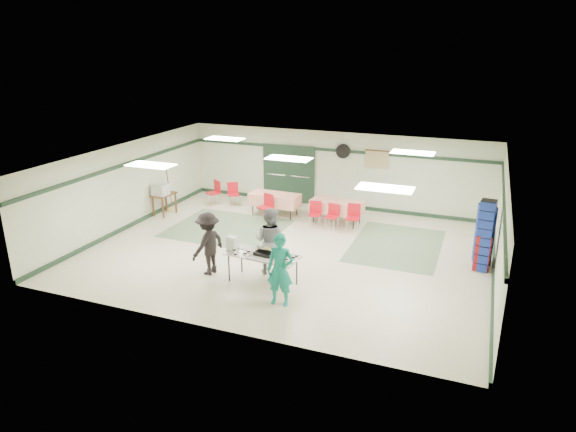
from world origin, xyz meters
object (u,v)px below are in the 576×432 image
(volunteer_grey, at_px, (270,241))
(crate_stack_blue_b, at_px, (485,236))
(chair_b, at_px, (315,211))
(crate_stack_blue_a, at_px, (484,235))
(broom, at_px, (169,189))
(serving_table, at_px, (262,256))
(chair_loose_b, at_px, (215,190))
(chair_loose_a, at_px, (233,192))
(volunteer_teal, at_px, (280,270))
(volunteer_dark, at_px, (208,244))
(chair_d, at_px, (267,204))
(office_printer, at_px, (160,189))
(crate_stack_red, at_px, (482,252))
(chair_a, at_px, (333,214))
(chair_c, at_px, (353,215))
(dining_table_a, at_px, (337,206))
(dining_table_b, at_px, (275,199))
(printer_table, at_px, (164,197))

(volunteer_grey, xyz_separation_m, crate_stack_blue_b, (5.07, 2.12, 0.08))
(chair_b, distance_m, crate_stack_blue_a, 5.23)
(broom, bearing_deg, chair_b, 10.71)
(serving_table, xyz_separation_m, chair_loose_b, (-4.21, 5.22, -0.16))
(serving_table, xyz_separation_m, chair_loose_a, (-3.58, 5.41, -0.20))
(volunteer_teal, height_order, volunteer_dark, volunteer_teal)
(volunteer_teal, height_order, crate_stack_blue_b, crate_stack_blue_b)
(volunteer_dark, distance_m, broom, 5.62)
(serving_table, bearing_deg, chair_d, 118.08)
(crate_stack_blue_b, xyz_separation_m, broom, (-10.38, 1.32, -0.17))
(volunteer_teal, bearing_deg, office_printer, 140.64)
(crate_stack_red, bearing_deg, chair_a, 160.70)
(volunteer_grey, xyz_separation_m, chair_loose_a, (-3.50, 4.76, -0.35))
(volunteer_grey, height_order, crate_stack_red, volunteer_grey)
(crate_stack_red, bearing_deg, chair_loose_b, 165.22)
(crate_stack_blue_a, height_order, crate_stack_red, crate_stack_blue_a)
(chair_c, xyz_separation_m, crate_stack_red, (3.85, -1.59, -0.05))
(volunteer_grey, relative_size, office_printer, 3.59)
(dining_table_a, xyz_separation_m, dining_table_b, (-2.20, 0.00, 0.00))
(chair_b, bearing_deg, volunteer_grey, -100.64)
(chair_loose_b, bearing_deg, serving_table, -19.16)
(volunteer_grey, bearing_deg, volunteer_teal, 122.58)
(chair_loose_a, relative_size, chair_loose_b, 0.93)
(serving_table, distance_m, chair_d, 4.73)
(dining_table_b, bearing_deg, broom, -164.93)
(chair_b, distance_m, broom, 5.30)
(volunteer_grey, xyz_separation_m, chair_c, (1.22, 3.73, -0.33))
(chair_d, bearing_deg, chair_loose_a, 170.07)
(office_printer, bearing_deg, dining_table_b, 25.38)
(crate_stack_blue_a, height_order, printer_table, crate_stack_blue_a)
(serving_table, height_order, dining_table_a, dining_table_a)
(chair_loose_a, bearing_deg, chair_loose_b, 162.85)
(chair_loose_a, distance_m, office_printer, 2.64)
(chair_loose_a, distance_m, printer_table, 2.49)
(chair_a, height_order, chair_loose_a, chair_loose_a)
(volunteer_teal, height_order, crate_stack_red, volunteer_teal)
(volunteer_dark, bearing_deg, chair_d, -163.74)
(chair_d, bearing_deg, chair_b, 20.17)
(crate_stack_blue_b, distance_m, broom, 10.46)
(volunteer_dark, relative_size, chair_a, 2.00)
(serving_table, distance_m, volunteer_dark, 1.51)
(serving_table, relative_size, chair_c, 2.14)
(volunteer_dark, distance_m, chair_c, 5.11)
(volunteer_grey, bearing_deg, crate_stack_blue_a, -151.17)
(chair_loose_a, bearing_deg, volunteer_dark, -103.12)
(dining_table_a, height_order, broom, broom)
(crate_stack_blue_b, bearing_deg, crate_stack_blue_a, 90.00)
(volunteer_teal, relative_size, dining_table_a, 0.96)
(crate_stack_red, height_order, crate_stack_blue_b, crate_stack_blue_b)
(volunteer_dark, relative_size, crate_stack_blue_b, 0.86)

